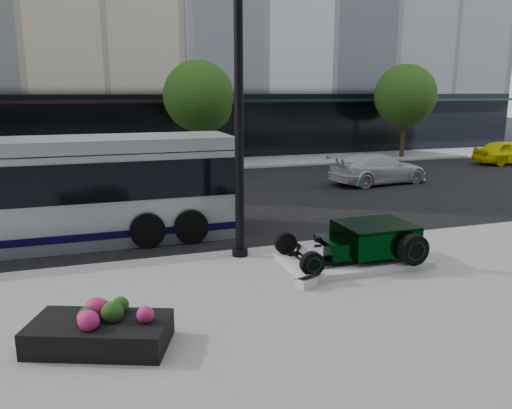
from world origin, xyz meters
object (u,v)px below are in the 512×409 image
object	(u,v)px
white_sedan	(378,169)
yellow_taxi	(509,152)
transit_bus	(14,193)
lamppost	(239,122)
hot_rod	(367,239)
flower_planter	(100,331)

from	to	relation	value
white_sedan	yellow_taxi	distance (m)	11.14
transit_bus	yellow_taxi	world-z (taller)	transit_bus
transit_bus	white_sedan	size ratio (longest dim) A/B	2.55
yellow_taxi	lamppost	bearing A→B (deg)	124.29
hot_rod	lamppost	distance (m)	4.16
transit_bus	white_sedan	world-z (taller)	transit_bus
lamppost	yellow_taxi	world-z (taller)	lamppost
white_sedan	yellow_taxi	bearing A→B (deg)	-80.52
hot_rod	flower_planter	xyz separation A→B (m)	(-6.22, -2.26, -0.32)
flower_planter	white_sedan	size ratio (longest dim) A/B	0.52
lamppost	transit_bus	world-z (taller)	lamppost
flower_planter	transit_bus	bearing A→B (deg)	106.49
flower_planter	yellow_taxi	distance (m)	27.77
yellow_taxi	flower_planter	bearing A→B (deg)	127.33
transit_bus	white_sedan	distance (m)	15.50
hot_rod	lamppost	size ratio (longest dim) A/B	0.45
lamppost	flower_planter	size ratio (longest dim) A/B	2.94
transit_bus	yellow_taxi	distance (m)	26.63
hot_rod	flower_planter	distance (m)	6.63
hot_rod	lamppost	xyz separation A→B (m)	(-2.75, 1.45, 2.76)
hot_rod	transit_bus	size ratio (longest dim) A/B	0.27
hot_rod	lamppost	bearing A→B (deg)	152.27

